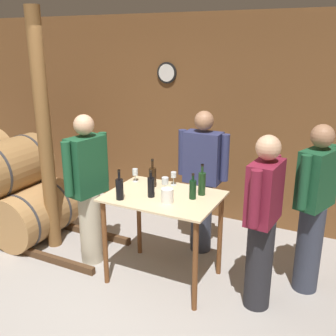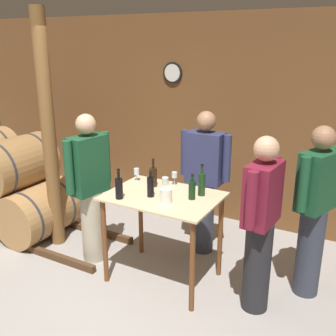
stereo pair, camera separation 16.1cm
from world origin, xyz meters
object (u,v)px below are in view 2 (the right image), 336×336
at_px(wine_bottle_right, 192,189).
at_px(wine_glass_near_center, 165,181).
at_px(person_visitor_bearded, 315,210).
at_px(wine_glass_near_right, 174,176).
at_px(person_visitor_near_door, 261,223).
at_px(wine_bottle_left, 153,176).
at_px(person_visitor_with_scarf, 90,186).
at_px(wooden_post, 49,134).
at_px(wine_bottle_far_right, 202,184).
at_px(person_host, 204,180).
at_px(wine_bottle_far_left, 119,188).
at_px(wine_glass_near_left, 137,172).
at_px(wine_bottle_center, 150,186).
at_px(ice_bucket, 166,196).

bearing_deg(wine_bottle_right, wine_glass_near_center, 166.94).
bearing_deg(wine_glass_near_center, person_visitor_bearded, 13.72).
distance_m(wine_glass_near_right, person_visitor_near_door, 1.07).
bearing_deg(wine_bottle_left, wine_bottle_right, -13.76).
distance_m(wine_bottle_right, person_visitor_with_scarf, 1.17).
distance_m(wooden_post, person_visitor_near_door, 2.52).
xyz_separation_m(wine_bottle_far_right, person_host, (-0.21, 0.54, -0.17)).
relative_size(wine_bottle_far_left, wine_bottle_left, 1.00).
distance_m(wine_bottle_right, wine_glass_near_right, 0.41).
xyz_separation_m(wine_bottle_far_left, wine_glass_near_right, (0.29, 0.57, -0.00)).
bearing_deg(person_visitor_near_door, wine_bottle_far_left, -168.44).
relative_size(wine_bottle_far_left, person_visitor_with_scarf, 0.18).
bearing_deg(wine_glass_near_right, wine_glass_near_center, -93.37).
height_order(wine_bottle_left, person_visitor_near_door, person_visitor_near_door).
distance_m(wine_bottle_right, person_visitor_bearded, 1.14).
bearing_deg(wooden_post, wine_glass_near_left, 9.64).
relative_size(wine_glass_near_left, person_host, 0.09).
height_order(wine_bottle_far_left, person_host, person_host).
bearing_deg(wine_bottle_left, wooden_post, -174.30).
relative_size(wine_glass_near_left, wine_glass_near_right, 0.98).
height_order(wine_glass_near_center, wine_glass_near_right, wine_glass_near_right).
relative_size(wooden_post, wine_bottle_right, 10.69).
xyz_separation_m(wine_bottle_far_left, person_visitor_with_scarf, (-0.55, 0.22, -0.16)).
bearing_deg(wine_bottle_center, person_visitor_bearded, 21.02).
distance_m(wine_bottle_far_right, ice_bucket, 0.39).
relative_size(wine_bottle_center, person_visitor_bearded, 0.16).
bearing_deg(wooden_post, person_host, 22.83).
relative_size(wine_bottle_center, ice_bucket, 1.97).
relative_size(wine_bottle_right, ice_bucket, 1.87).
bearing_deg(person_host, ice_bucket, -90.57).
xyz_separation_m(person_host, person_visitor_near_door, (0.85, -0.73, -0.01)).
bearing_deg(ice_bucket, person_visitor_near_door, 8.80).
height_order(wine_bottle_far_left, ice_bucket, wine_bottle_far_left).
distance_m(wine_bottle_far_left, person_host, 1.10).
bearing_deg(person_visitor_bearded, person_host, 167.84).
bearing_deg(wine_bottle_far_right, wine_glass_near_right, 161.86).
xyz_separation_m(wine_glass_near_center, ice_bucket, (0.16, -0.27, -0.03)).
bearing_deg(wine_glass_near_left, ice_bucket, -32.78).
bearing_deg(wine_bottle_center, person_host, 75.51).
bearing_deg(wine_glass_near_left, wine_glass_near_right, 10.75).
distance_m(wine_bottle_left, ice_bucket, 0.45).
xyz_separation_m(wine_bottle_left, ice_bucket, (0.33, -0.31, -0.04)).
relative_size(ice_bucket, person_visitor_with_scarf, 0.08).
distance_m(wine_bottle_center, wine_bottle_right, 0.40).
bearing_deg(person_host, wine_glass_near_left, -138.51).
height_order(wooden_post, wine_bottle_far_right, wooden_post).
height_order(wooden_post, person_visitor_bearded, wooden_post).
distance_m(wine_bottle_center, wine_glass_near_center, 0.21).
xyz_separation_m(wine_glass_near_right, person_visitor_near_door, (1.01, -0.31, -0.17)).
distance_m(wine_bottle_right, wine_bottle_far_right, 0.14).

